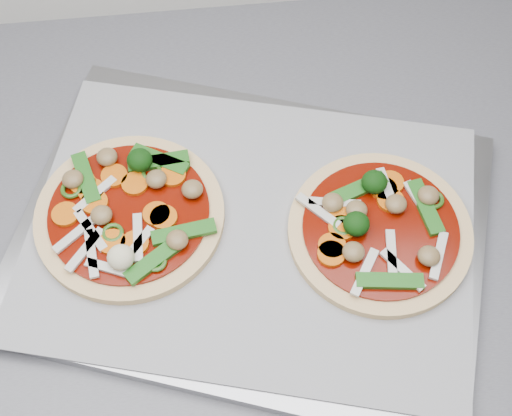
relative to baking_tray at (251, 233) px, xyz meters
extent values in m
cube|color=#BDBCBA|center=(-0.06, 0.00, -0.48)|extent=(3.60, 0.60, 0.86)
cube|color=slate|center=(-0.06, 0.00, -0.03)|extent=(3.60, 0.60, 0.04)
cube|color=gray|center=(0.00, 0.00, 0.00)|extent=(0.50, 0.43, 0.01)
cube|color=gray|center=(0.00, 0.00, 0.01)|extent=(0.47, 0.39, 0.00)
cylinder|color=#D8B477|center=(-0.11, 0.02, 0.01)|extent=(0.22, 0.22, 0.01)
cylinder|color=#681502|center=(-0.11, 0.02, 0.02)|extent=(0.19, 0.19, 0.00)
cylinder|color=orange|center=(-0.10, 0.05, 0.02)|extent=(0.03, 0.03, 0.00)
torus|color=#2A5316|center=(-0.09, -0.03, 0.02)|extent=(0.03, 0.03, 0.00)
ellipsoid|color=olive|center=(-0.16, 0.06, 0.03)|extent=(0.03, 0.03, 0.01)
cylinder|color=orange|center=(-0.12, 0.06, 0.02)|extent=(0.03, 0.03, 0.00)
ellipsoid|color=olive|center=(-0.13, 0.02, 0.03)|extent=(0.03, 0.03, 0.01)
cylinder|color=orange|center=(-0.14, 0.04, 0.02)|extent=(0.03, 0.03, 0.00)
cylinder|color=orange|center=(-0.07, 0.06, 0.02)|extent=(0.03, 0.03, 0.00)
cube|color=beige|center=(-0.16, 0.00, 0.02)|extent=(0.04, 0.04, 0.00)
cylinder|color=orange|center=(-0.08, 0.02, 0.02)|extent=(0.03, 0.03, 0.00)
ellipsoid|color=beige|center=(-0.12, -0.03, 0.03)|extent=(0.03, 0.03, 0.02)
torus|color=#2A5316|center=(-0.16, 0.05, 0.02)|extent=(0.02, 0.02, 0.00)
cube|color=#24651B|center=(-0.15, 0.06, 0.02)|extent=(0.03, 0.06, 0.00)
cube|color=#24651B|center=(-0.08, 0.07, 0.02)|extent=(0.06, 0.02, 0.00)
cylinder|color=orange|center=(-0.15, 0.06, 0.02)|extent=(0.03, 0.03, 0.00)
ellipsoid|color=olive|center=(-0.07, -0.01, 0.03)|extent=(0.02, 0.02, 0.01)
cylinder|color=orange|center=(-0.10, -0.01, 0.02)|extent=(0.03, 0.03, 0.00)
cube|color=#24651B|center=(-0.06, -0.01, 0.02)|extent=(0.06, 0.02, 0.00)
cube|color=beige|center=(-0.13, -0.03, 0.02)|extent=(0.05, 0.03, 0.00)
ellipsoid|color=olive|center=(-0.13, 0.08, 0.03)|extent=(0.03, 0.03, 0.01)
cube|color=#24651B|center=(-0.09, -0.03, 0.02)|extent=(0.06, 0.04, 0.00)
cube|color=beige|center=(-0.14, -0.02, 0.02)|extent=(0.01, 0.05, 0.00)
cube|color=beige|center=(-0.14, 0.01, 0.02)|extent=(0.03, 0.05, 0.00)
torus|color=#2A5316|center=(-0.09, 0.06, 0.02)|extent=(0.02, 0.02, 0.00)
ellipsoid|color=olive|center=(-0.08, 0.05, 0.03)|extent=(0.02, 0.02, 0.01)
cube|color=#24651B|center=(-0.08, 0.08, 0.02)|extent=(0.06, 0.04, 0.00)
cylinder|color=orange|center=(-0.12, -0.01, 0.02)|extent=(0.03, 0.03, 0.00)
cube|color=beige|center=(-0.10, -0.01, 0.02)|extent=(0.01, 0.05, 0.00)
cylinder|color=orange|center=(-0.14, 0.05, 0.02)|extent=(0.03, 0.03, 0.00)
cube|color=beige|center=(-0.14, 0.04, 0.02)|extent=(0.04, 0.04, 0.00)
cylinder|color=orange|center=(-0.08, 0.01, 0.02)|extent=(0.04, 0.04, 0.00)
cube|color=beige|center=(-0.10, -0.02, 0.02)|extent=(0.04, 0.04, 0.00)
ellipsoid|color=#103A0E|center=(-0.10, 0.07, 0.03)|extent=(0.03, 0.03, 0.02)
ellipsoid|color=olive|center=(-0.05, 0.04, 0.03)|extent=(0.03, 0.03, 0.01)
torus|color=#2A5316|center=(-0.12, 0.00, 0.02)|extent=(0.03, 0.03, 0.00)
cube|color=beige|center=(-0.15, -0.01, 0.02)|extent=(0.04, 0.04, 0.00)
cylinder|color=orange|center=(-0.17, 0.03, 0.02)|extent=(0.03, 0.03, 0.00)
cylinder|color=#D8B477|center=(0.12, -0.02, 0.01)|extent=(0.20, 0.20, 0.01)
cylinder|color=#681502|center=(0.12, -0.02, 0.02)|extent=(0.17, 0.17, 0.00)
cube|color=#24651B|center=(0.10, 0.02, 0.02)|extent=(0.06, 0.03, 0.00)
ellipsoid|color=olive|center=(0.10, 0.00, 0.03)|extent=(0.03, 0.03, 0.01)
ellipsoid|color=olive|center=(0.08, 0.01, 0.03)|extent=(0.03, 0.03, 0.01)
ellipsoid|color=olive|center=(0.16, 0.01, 0.03)|extent=(0.03, 0.03, 0.01)
cube|color=#24651B|center=(0.11, -0.07, 0.02)|extent=(0.06, 0.02, 0.00)
cylinder|color=orange|center=(0.13, 0.01, 0.02)|extent=(0.03, 0.03, 0.00)
ellipsoid|color=#103A0E|center=(0.09, -0.02, 0.03)|extent=(0.03, 0.03, 0.02)
ellipsoid|color=olive|center=(0.09, -0.04, 0.03)|extent=(0.02, 0.02, 0.01)
ellipsoid|color=olive|center=(0.13, 0.00, 0.03)|extent=(0.03, 0.03, 0.01)
cube|color=beige|center=(0.12, -0.05, 0.02)|extent=(0.02, 0.05, 0.00)
ellipsoid|color=#103A0E|center=(0.12, 0.02, 0.03)|extent=(0.03, 0.03, 0.02)
cube|color=beige|center=(0.08, 0.01, 0.02)|extent=(0.05, 0.02, 0.00)
torus|color=#2A5316|center=(0.17, 0.00, 0.02)|extent=(0.02, 0.02, 0.00)
cylinder|color=orange|center=(0.08, -0.02, 0.02)|extent=(0.03, 0.03, 0.00)
cube|color=beige|center=(0.06, 0.00, 0.02)|extent=(0.04, 0.04, 0.00)
cube|color=beige|center=(0.12, -0.06, 0.02)|extent=(0.03, 0.04, 0.00)
cube|color=beige|center=(0.16, 0.00, 0.02)|extent=(0.02, 0.05, 0.00)
torus|color=#2A5316|center=(0.08, -0.01, 0.02)|extent=(0.03, 0.03, 0.00)
cube|color=#24651B|center=(0.16, 0.00, 0.02)|extent=(0.02, 0.06, 0.00)
cylinder|color=orange|center=(0.13, 0.03, 0.02)|extent=(0.03, 0.03, 0.00)
cylinder|color=orange|center=(0.08, 0.00, 0.02)|extent=(0.03, 0.03, 0.00)
cube|color=beige|center=(0.16, -0.05, 0.02)|extent=(0.03, 0.05, 0.00)
cylinder|color=orange|center=(0.07, -0.04, 0.02)|extent=(0.03, 0.03, 0.00)
cylinder|color=orange|center=(0.07, -0.03, 0.02)|extent=(0.03, 0.03, 0.00)
cylinder|color=orange|center=(0.13, 0.02, 0.02)|extent=(0.03, 0.03, 0.00)
cube|color=beige|center=(0.09, -0.06, 0.02)|extent=(0.03, 0.04, 0.00)
ellipsoid|color=olive|center=(0.15, -0.05, 0.03)|extent=(0.02, 0.02, 0.01)
cube|color=beige|center=(0.13, 0.02, 0.02)|extent=(0.01, 0.05, 0.00)
camera|label=1|loc=(-0.03, -0.31, 0.58)|focal=50.00mm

